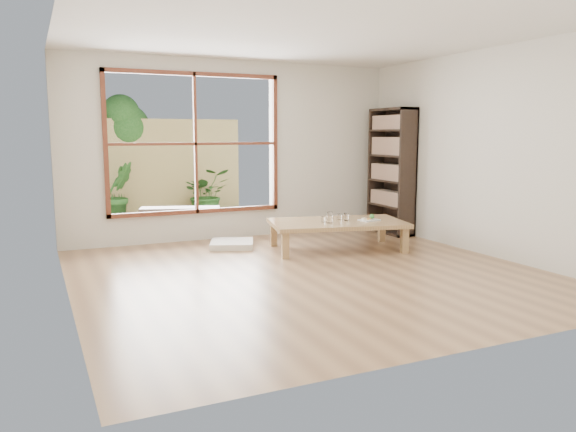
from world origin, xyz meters
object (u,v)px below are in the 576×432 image
(low_table, at_px, (337,224))
(food_tray, at_px, (370,219))
(bookshelf, at_px, (392,171))
(garden_bench, at_px, (180,211))

(low_table, distance_m, food_tray, 0.45)
(low_table, distance_m, bookshelf, 1.71)
(low_table, height_order, food_tray, food_tray)
(food_tray, bearing_deg, garden_bench, 123.53)
(low_table, height_order, bookshelf, bookshelf)
(bookshelf, distance_m, garden_bench, 3.34)
(bookshelf, xyz_separation_m, food_tray, (-0.97, -0.91, -0.56))
(low_table, distance_m, garden_bench, 2.64)
(low_table, xyz_separation_m, bookshelf, (1.39, 0.77, 0.63))
(low_table, relative_size, food_tray, 6.86)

